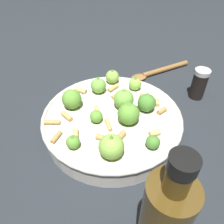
% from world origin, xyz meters
% --- Properties ---
extents(ground_plane, '(2.40, 2.40, 0.00)m').
position_xyz_m(ground_plane, '(0.00, 0.00, 0.00)').
color(ground_plane, '#23282D').
extents(cooking_pan, '(0.31, 0.31, 0.10)m').
position_xyz_m(cooking_pan, '(-0.00, -0.00, 0.03)').
color(cooking_pan, beige).
rests_on(cooking_pan, ground).
extents(pepper_shaker, '(0.04, 0.04, 0.09)m').
position_xyz_m(pepper_shaker, '(-0.24, -0.11, 0.04)').
color(pepper_shaker, black).
rests_on(pepper_shaker, ground).
extents(olive_oil_bottle, '(0.06, 0.06, 0.23)m').
position_xyz_m(olive_oil_bottle, '(-0.04, 0.26, 0.09)').
color(olive_oil_bottle, '#4C3814').
rests_on(olive_oil_bottle, ground).
extents(wooden_spoon, '(0.21, 0.11, 0.02)m').
position_xyz_m(wooden_spoon, '(-0.16, -0.24, 0.01)').
color(wooden_spoon, olive).
rests_on(wooden_spoon, ground).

